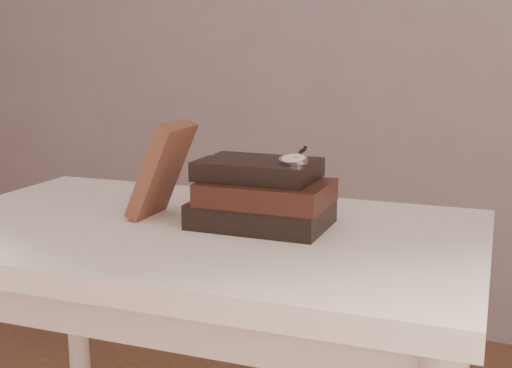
% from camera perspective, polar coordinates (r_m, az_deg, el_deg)
% --- Properties ---
extents(table, '(1.00, 0.60, 0.75)m').
position_cam_1_polar(table, '(1.21, -5.17, -7.74)').
color(table, white).
rests_on(table, ground).
extents(book_stack, '(0.24, 0.17, 0.12)m').
position_cam_1_polar(book_stack, '(1.16, 0.52, -1.02)').
color(book_stack, black).
rests_on(book_stack, table).
extents(journal, '(0.10, 0.11, 0.18)m').
position_cam_1_polar(journal, '(1.23, -8.15, 1.22)').
color(journal, '#49271C').
rests_on(journal, table).
extents(pocket_watch, '(0.05, 0.15, 0.02)m').
position_cam_1_polar(pocket_watch, '(1.12, 3.32, 2.17)').
color(pocket_watch, silver).
rests_on(pocket_watch, book_stack).
extents(eyeglasses, '(0.10, 0.12, 0.05)m').
position_cam_1_polar(eyeglasses, '(1.26, -1.73, 0.56)').
color(eyeglasses, silver).
rests_on(eyeglasses, book_stack).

